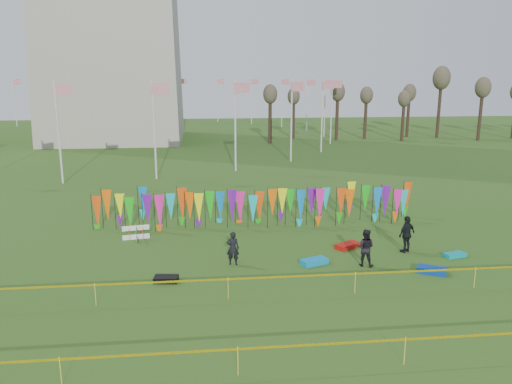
{
  "coord_description": "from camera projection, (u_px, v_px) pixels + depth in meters",
  "views": [
    {
      "loc": [
        -2.93,
        -20.11,
        8.34
      ],
      "look_at": [
        -0.1,
        6.0,
        2.19
      ],
      "focal_mm": 35.0,
      "sensor_mm": 36.0,
      "label": 1
    }
  ],
  "objects": [
    {
      "name": "tree_line",
      "position": [
        465.0,
        92.0,
        66.22
      ],
      "size": [
        53.92,
        1.92,
        7.84
      ],
      "color": "#39281C",
      "rests_on": "ground"
    },
    {
      "name": "person_right",
      "position": [
        407.0,
        234.0,
        23.94
      ],
      "size": [
        1.22,
        1.04,
        1.81
      ],
      "primitive_type": "imported",
      "rotation": [
        0.0,
        0.0,
        3.65
      ],
      "color": "black",
      "rests_on": "ground"
    },
    {
      "name": "kite_bag_blue",
      "position": [
        432.0,
        270.0,
        21.55
      ],
      "size": [
        1.35,
        1.12,
        0.25
      ],
      "primitive_type": "cube",
      "rotation": [
        0.0,
        0.0,
        -0.49
      ],
      "color": "#093BA2",
      "rests_on": "ground"
    },
    {
      "name": "flagpole_ring",
      "position": [
        117.0,
        109.0,
        65.76
      ],
      "size": [
        57.4,
        56.16,
        8.0
      ],
      "color": "silver",
      "rests_on": "ground"
    },
    {
      "name": "kite_bag_teal",
      "position": [
        455.0,
        255.0,
        23.48
      ],
      "size": [
        1.1,
        0.71,
        0.19
      ],
      "primitive_type": "cube",
      "rotation": [
        0.0,
        0.0,
        0.24
      ],
      "color": "#0C99A8",
      "rests_on": "ground"
    },
    {
      "name": "person_left",
      "position": [
        233.0,
        248.0,
        22.39
      ],
      "size": [
        0.62,
        0.5,
        1.55
      ],
      "primitive_type": "imported",
      "rotation": [
        0.0,
        0.0,
        2.98
      ],
      "color": "black",
      "rests_on": "ground"
    },
    {
      "name": "kite_bag_red",
      "position": [
        348.0,
        246.0,
        24.69
      ],
      "size": [
        1.41,
        1.15,
        0.24
      ],
      "primitive_type": "cube",
      "rotation": [
        0.0,
        0.0,
        0.53
      ],
      "color": "red",
      "rests_on": "ground"
    },
    {
      "name": "banner_row",
      "position": [
        260.0,
        204.0,
        28.35
      ],
      "size": [
        18.64,
        0.64,
        2.08
      ],
      "color": "black",
      "rests_on": "ground"
    },
    {
      "name": "caution_tape_near",
      "position": [
        277.0,
        278.0,
        19.06
      ],
      "size": [
        26.0,
        0.02,
        0.9
      ],
      "color": "#FFE005",
      "rests_on": "ground"
    },
    {
      "name": "kite_bag_black",
      "position": [
        166.0,
        279.0,
        20.65
      ],
      "size": [
        1.04,
        0.68,
        0.23
      ],
      "primitive_type": "cube",
      "rotation": [
        0.0,
        0.0,
        -0.13
      ],
      "color": "black",
      "rests_on": "ground"
    },
    {
      "name": "caution_tape_far",
      "position": [
        302.0,
        347.0,
        14.24
      ],
      "size": [
        26.0,
        0.02,
        0.9
      ],
      "color": "#FFE005",
      "rests_on": "ground"
    },
    {
      "name": "ground",
      "position": [
        273.0,
        272.0,
        21.68
      ],
      "size": [
        160.0,
        160.0,
        0.0
      ],
      "primitive_type": "plane",
      "color": "#2A5016",
      "rests_on": "ground"
    },
    {
      "name": "kite_bag_turquoise",
      "position": [
        314.0,
        261.0,
        22.58
      ],
      "size": [
        1.34,
        0.99,
        0.24
      ],
      "primitive_type": "cube",
      "rotation": [
        0.0,
        0.0,
        0.36
      ],
      "color": "#0D8CC8",
      "rests_on": "ground"
    },
    {
      "name": "box_kite",
      "position": [
        136.0,
        232.0,
        25.88
      ],
      "size": [
        0.7,
        0.7,
        0.78
      ],
      "rotation": [
        0.0,
        0.0,
        0.17
      ],
      "color": "red",
      "rests_on": "ground"
    },
    {
      "name": "person_mid",
      "position": [
        365.0,
        248.0,
        22.23
      ],
      "size": [
        0.97,
        0.82,
        1.7
      ],
      "primitive_type": "imported",
      "rotation": [
        0.0,
        0.0,
        2.69
      ],
      "color": "black",
      "rests_on": "ground"
    }
  ]
}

